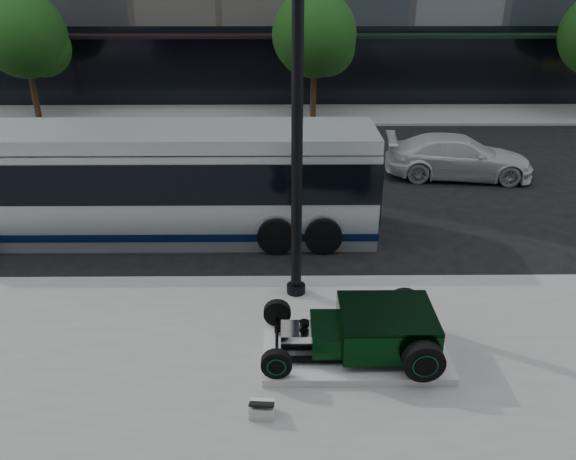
{
  "coord_description": "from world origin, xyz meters",
  "views": [
    {
      "loc": [
        -0.42,
        -13.43,
        6.7
      ],
      "look_at": [
        -0.31,
        -1.77,
        1.2
      ],
      "focal_mm": 35.0,
      "sensor_mm": 36.0,
      "label": 1
    }
  ],
  "objects_px": {
    "hot_rod": "(374,329)",
    "white_sedan": "(458,157)",
    "lamppost": "(297,140)",
    "transit_bus": "(150,181)"
  },
  "relations": [
    {
      "from": "lamppost",
      "to": "transit_bus",
      "type": "distance_m",
      "value": 5.57
    },
    {
      "from": "white_sedan",
      "to": "hot_rod",
      "type": "bearing_deg",
      "value": 162.61
    },
    {
      "from": "transit_bus",
      "to": "hot_rod",
      "type": "bearing_deg",
      "value": -47.25
    },
    {
      "from": "hot_rod",
      "to": "white_sedan",
      "type": "distance_m",
      "value": 11.01
    },
    {
      "from": "hot_rod",
      "to": "white_sedan",
      "type": "bearing_deg",
      "value": 66.38
    },
    {
      "from": "hot_rod",
      "to": "white_sedan",
      "type": "xyz_separation_m",
      "value": [
        4.41,
        10.09,
        0.03
      ]
    },
    {
      "from": "white_sedan",
      "to": "lamppost",
      "type": "bearing_deg",
      "value": 149.84
    },
    {
      "from": "hot_rod",
      "to": "lamppost",
      "type": "bearing_deg",
      "value": 121.75
    },
    {
      "from": "hot_rod",
      "to": "lamppost",
      "type": "distance_m",
      "value": 3.92
    },
    {
      "from": "transit_bus",
      "to": "white_sedan",
      "type": "distance_m",
      "value": 10.63
    }
  ]
}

